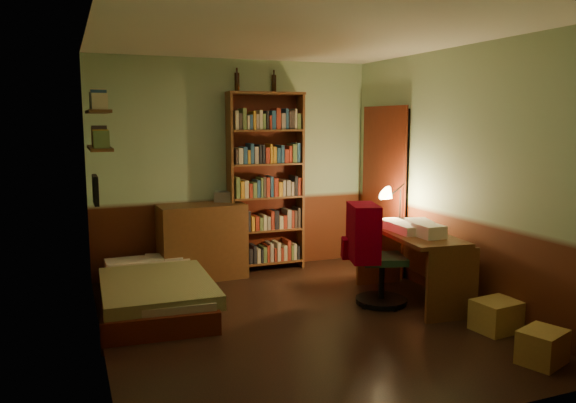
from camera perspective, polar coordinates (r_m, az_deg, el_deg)
name	(u,v)px	position (r m, az deg, el deg)	size (l,w,h in m)	color
floor	(298,321)	(5.40, 1.00, -12.09)	(3.50, 4.00, 0.02)	black
ceiling	(299,35)	(5.12, 1.08, 16.58)	(3.50, 4.00, 0.02)	silver
wall_back	(235,167)	(6.99, -5.36, 3.56)	(3.50, 0.02, 2.60)	#92B189
wall_left	(94,193)	(4.71, -19.12, 0.86)	(0.02, 4.00, 2.60)	#92B189
wall_right	(457,176)	(6.00, 16.75, 2.47)	(0.02, 4.00, 2.60)	#92B189
wall_front	(432,220)	(3.36, 14.46, -1.79)	(3.50, 0.02, 2.60)	#92B189
doorway	(385,191)	(7.07, 9.85, 1.08)	(0.06, 0.90, 2.00)	black
door_trim	(383,191)	(7.05, 9.61, 1.07)	(0.02, 0.98, 2.08)	#4B170B
bed	(154,281)	(5.84, -13.43, -7.81)	(0.99, 1.85, 0.55)	olive
dresser	(202,241)	(6.75, -8.72, -4.02)	(1.00, 0.50, 0.89)	#583319
mini_stereo	(224,197)	(6.86, -6.49, 0.50)	(0.23, 0.17, 0.12)	#B2B2B7
bookshelf	(266,182)	(6.96, -2.27, 1.94)	(0.95, 0.29, 2.21)	#583319
bottle_left	(237,82)	(6.93, -5.20, 11.96)	(0.06, 0.06, 0.23)	black
bottle_right	(274,84)	(7.08, -1.44, 11.87)	(0.06, 0.06, 0.21)	black
desk	(412,266)	(6.01, 12.47, -6.44)	(0.56, 1.36, 0.73)	#583319
paper_stack	(419,226)	(5.96, 13.19, -2.39)	(0.22, 0.30, 0.12)	silver
desk_lamp	(401,194)	(6.59, 11.36, 0.78)	(0.18, 0.18, 0.60)	black
office_chair	(382,256)	(5.81, 9.55, -5.46)	(0.50, 0.44, 1.01)	#2B5333
red_jacket	(388,181)	(5.43, 10.08, 2.06)	(0.26, 0.48, 0.57)	maroon
wall_shelf_lower	(100,148)	(5.79, -18.60, 5.17)	(0.20, 0.90, 0.03)	#583319
wall_shelf_upper	(98,112)	(5.78, -18.76, 8.63)	(0.20, 0.90, 0.03)	#583319
framed_picture	(95,190)	(5.31, -18.98, 1.12)	(0.04, 0.32, 0.26)	black
cardboard_box_a	(542,347)	(4.90, 24.43, -13.29)	(0.35, 0.28, 0.26)	#A98B44
cardboard_box_b	(497,316)	(5.45, 20.45, -10.81)	(0.39, 0.32, 0.27)	#A98B44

